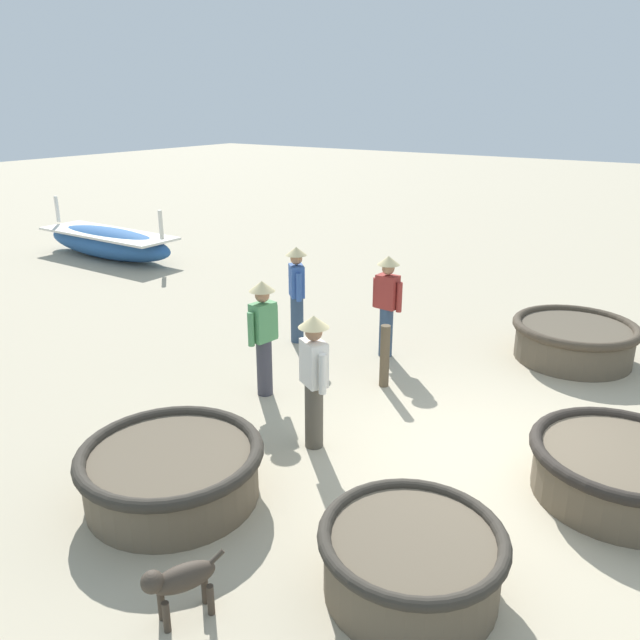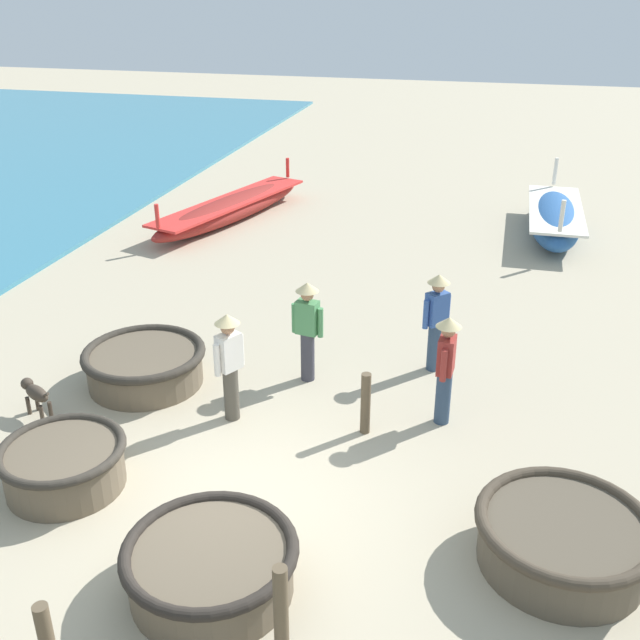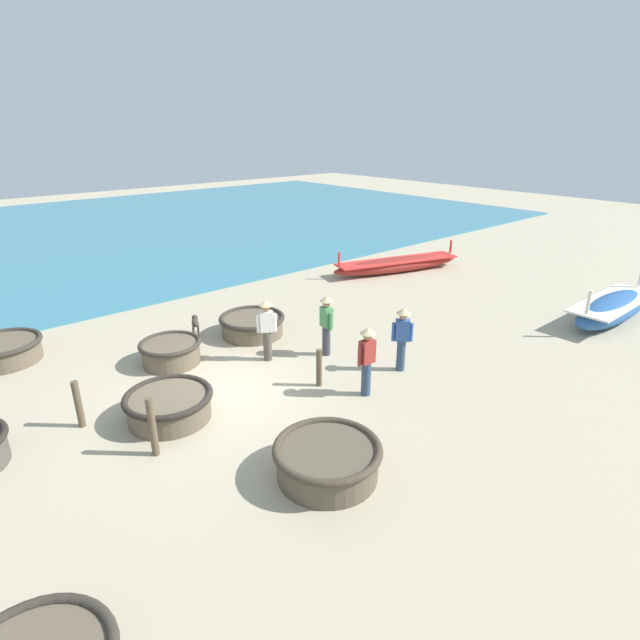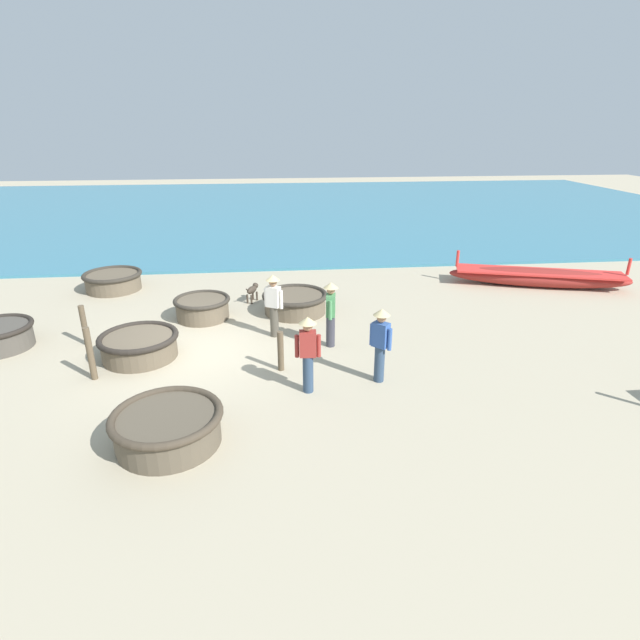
% 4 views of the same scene
% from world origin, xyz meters
% --- Properties ---
extents(ground_plane, '(80.00, 80.00, 0.00)m').
position_xyz_m(ground_plane, '(0.00, 0.00, 0.00)').
color(ground_plane, tan).
extents(sea, '(28.00, 52.00, 0.10)m').
position_xyz_m(sea, '(-20.91, 4.00, 0.05)').
color(sea, teal).
rests_on(sea, ground).
extents(coracle_front_right, '(1.59, 1.59, 0.62)m').
position_xyz_m(coracle_front_right, '(-2.26, -0.03, 0.33)').
color(coracle_front_right, brown).
rests_on(coracle_front_right, ground).
extents(coracle_upturned, '(1.90, 1.90, 0.61)m').
position_xyz_m(coracle_upturned, '(-5.21, -3.31, 0.33)').
color(coracle_upturned, brown).
rests_on(coracle_upturned, ground).
extents(coracle_beside_post, '(1.94, 1.94, 0.63)m').
position_xyz_m(coracle_beside_post, '(3.76, 0.07, 0.34)').
color(coracle_beside_post, brown).
rests_on(coracle_beside_post, ground).
extents(coracle_nearest, '(1.86, 1.86, 0.60)m').
position_xyz_m(coracle_nearest, '(0.18, -1.23, 0.33)').
color(coracle_nearest, brown).
rests_on(coracle_nearest, ground).
extents(coracle_far_right, '(1.93, 1.93, 0.61)m').
position_xyz_m(coracle_far_right, '(-2.46, 2.62, 0.33)').
color(coracle_far_right, brown).
rests_on(coracle_far_right, ground).
extents(long_boat_green_hull, '(1.28, 4.52, 1.45)m').
position_xyz_m(long_boat_green_hull, '(4.01, 11.91, 0.41)').
color(long_boat_green_hull, '#285693').
rests_on(long_boat_green_hull, ground).
extents(long_boat_ochre_hull, '(2.68, 5.95, 1.11)m').
position_xyz_m(long_boat_ochre_hull, '(-4.15, 11.01, 0.32)').
color(long_boat_ochre_hull, maroon).
rests_on(long_boat_ochre_hull, ground).
extents(fisherman_by_coracle, '(0.52, 0.36, 1.67)m').
position_xyz_m(fisherman_by_coracle, '(-0.01, 3.37, 0.96)').
color(fisherman_by_coracle, '#383842').
rests_on(fisherman_by_coracle, ground).
extents(fisherman_with_hat, '(0.40, 0.41, 1.67)m').
position_xyz_m(fisherman_with_hat, '(1.90, 4.20, 0.96)').
color(fisherman_with_hat, '#2D425B').
rests_on(fisherman_with_hat, ground).
extents(fisherman_hauling, '(0.36, 0.53, 1.67)m').
position_xyz_m(fisherman_hauling, '(2.20, 2.64, 0.96)').
color(fisherman_hauling, '#2D425B').
rests_on(fisherman_hauling, ground).
extents(fisherman_standing_left, '(0.36, 0.48, 1.67)m').
position_xyz_m(fisherman_standing_left, '(-0.78, 1.99, 0.96)').
color(fisherman_standing_left, '#4C473D').
rests_on(fisherman_standing_left, ground).
extents(dog, '(0.63, 0.41, 0.55)m').
position_xyz_m(dog, '(-3.57, 1.35, 0.37)').
color(dog, '#3D3328').
rests_on(dog, ground).
extents(mooring_post_shoreline, '(0.14, 0.14, 1.04)m').
position_xyz_m(mooring_post_shoreline, '(-0.72, -2.75, 0.52)').
color(mooring_post_shoreline, brown).
rests_on(mooring_post_shoreline, ground).
extents(mooring_post_inland, '(0.14, 0.14, 1.22)m').
position_xyz_m(mooring_post_inland, '(1.19, -1.99, 0.61)').
color(mooring_post_inland, brown).
rests_on(mooring_post_inland, ground).
extents(mooring_post_mid_beach, '(0.14, 0.14, 0.94)m').
position_xyz_m(mooring_post_mid_beach, '(1.17, 2.10, 0.47)').
color(mooring_post_mid_beach, brown).
rests_on(mooring_post_mid_beach, ground).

